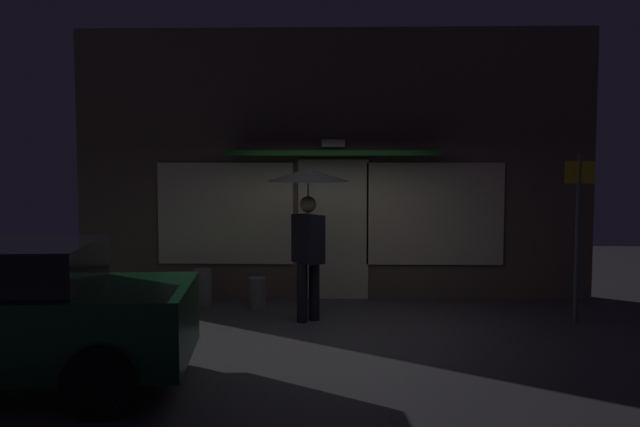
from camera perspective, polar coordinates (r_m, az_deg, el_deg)
ground_plane at (r=9.40m, az=0.88°, el=-9.32°), size 18.00×18.00×0.00m
building_facade at (r=11.46m, az=1.06°, el=3.76°), size 8.11×1.00×4.24m
person_with_umbrella at (r=9.76m, az=-0.94°, el=0.84°), size 1.11×1.11×2.09m
street_sign_post at (r=10.32m, az=19.68°, el=-1.00°), size 0.40×0.07×2.29m
sidewalk_bollard at (r=10.78m, az=-4.97°, el=-6.28°), size 0.25×0.25×0.46m
sidewalk_bollard_2 at (r=11.20m, az=-9.27°, el=-5.72°), size 0.30×0.30×0.53m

